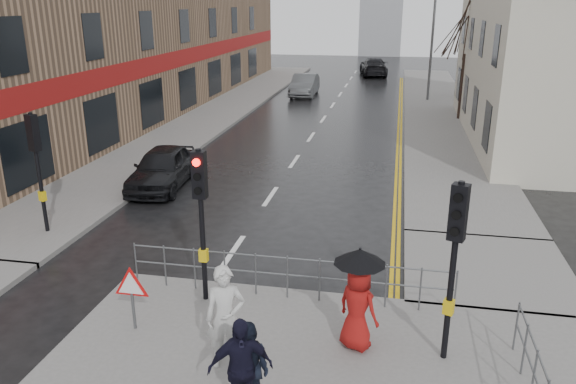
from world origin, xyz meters
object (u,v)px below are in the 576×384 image
at_px(pedestrian_with_umbrella, 358,294).
at_px(car_parked, 163,168).
at_px(pedestrian_b, 248,369).
at_px(pedestrian_a, 225,317).
at_px(pedestrian_d, 240,368).
at_px(car_mid, 304,85).

height_order(pedestrian_with_umbrella, car_parked, pedestrian_with_umbrella).
bearing_deg(car_parked, pedestrian_b, -65.44).
xyz_separation_m(pedestrian_b, car_parked, (-6.06, 10.87, -0.21)).
distance_m(pedestrian_a, car_parked, 11.12).
bearing_deg(car_parked, pedestrian_with_umbrella, -53.66).
distance_m(pedestrian_a, pedestrian_d, 1.37).
relative_size(pedestrian_a, pedestrian_with_umbrella, 0.95).
xyz_separation_m(pedestrian_b, pedestrian_d, (-0.10, -0.10, 0.07)).
bearing_deg(pedestrian_a, car_mid, 80.82).
bearing_deg(pedestrian_d, pedestrian_with_umbrella, 31.37).
bearing_deg(pedestrian_b, pedestrian_d, -115.60).
distance_m(pedestrian_with_umbrella, pedestrian_d, 2.76).
height_order(pedestrian_d, car_mid, pedestrian_d).
distance_m(pedestrian_b, car_mid, 32.29).
xyz_separation_m(pedestrian_b, car_mid, (-4.47, 31.98, -0.18)).
relative_size(pedestrian_b, car_parked, 0.37).
xyz_separation_m(car_parked, car_mid, (1.59, 21.11, 0.03)).
relative_size(pedestrian_b, car_mid, 0.35).
bearing_deg(pedestrian_d, pedestrian_a, 94.32).
height_order(pedestrian_b, pedestrian_d, pedestrian_d).
relative_size(pedestrian_with_umbrella, car_mid, 0.44).
distance_m(pedestrian_d, car_mid, 32.37).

